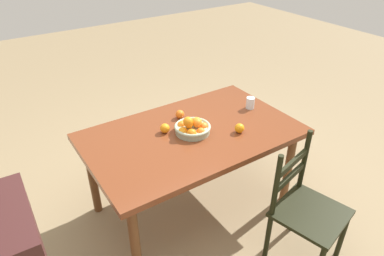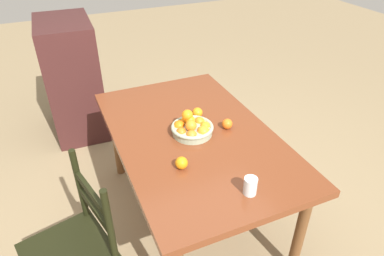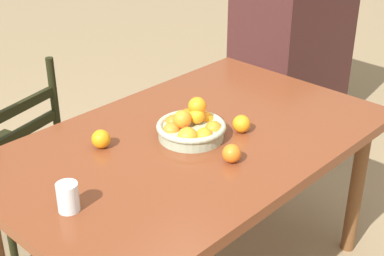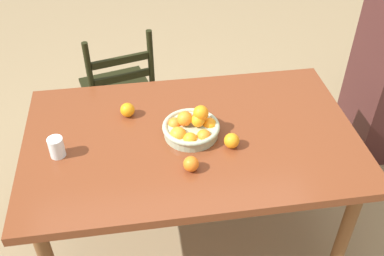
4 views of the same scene
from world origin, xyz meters
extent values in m
plane|color=#8E7956|center=(0.00, 0.00, 0.00)|extent=(12.00, 12.00, 0.00)
cube|color=brown|center=(0.00, 0.00, 0.72)|extent=(1.60, 0.99, 0.05)
cylinder|color=brown|center=(-0.70, -0.39, 0.35)|extent=(0.07, 0.07, 0.70)
cylinder|color=brown|center=(0.70, -0.39, 0.35)|extent=(0.07, 0.07, 0.70)
cylinder|color=brown|center=(0.70, 0.39, 0.35)|extent=(0.07, 0.07, 0.70)
cube|color=black|center=(-0.37, 0.89, 0.44)|extent=(0.53, 0.53, 0.03)
cylinder|color=black|center=(-0.14, 0.76, 0.21)|extent=(0.04, 0.04, 0.43)
cylinder|color=black|center=(-0.14, 0.76, 0.69)|extent=(0.04, 0.04, 0.47)
cylinder|color=black|center=(-0.50, 0.66, 0.69)|extent=(0.04, 0.04, 0.47)
cube|color=black|center=(-0.32, 0.71, 0.65)|extent=(0.34, 0.11, 0.04)
cube|color=black|center=(-0.32, 0.71, 0.77)|extent=(0.34, 0.11, 0.04)
cube|color=#3C1C1B|center=(1.58, 0.59, 0.57)|extent=(0.76, 0.51, 1.13)
cylinder|color=#9FAD8F|center=(0.00, 0.01, 0.77)|extent=(0.26, 0.26, 0.05)
torus|color=#9FAD8F|center=(0.00, 0.01, 0.80)|extent=(0.28, 0.28, 0.02)
sphere|color=orange|center=(0.09, 0.01, 0.79)|extent=(0.07, 0.07, 0.07)
sphere|color=orange|center=(0.06, 0.08, 0.79)|extent=(0.08, 0.08, 0.08)
sphere|color=orange|center=(-0.02, 0.09, 0.79)|extent=(0.07, 0.07, 0.07)
sphere|color=orange|center=(-0.07, 0.04, 0.79)|extent=(0.07, 0.07, 0.07)
sphere|color=orange|center=(-0.07, -0.04, 0.79)|extent=(0.08, 0.08, 0.08)
sphere|color=orange|center=(-0.02, -0.08, 0.79)|extent=(0.07, 0.07, 0.07)
sphere|color=orange|center=(0.05, -0.07, 0.79)|extent=(0.07, 0.07, 0.07)
sphere|color=orange|center=(0.05, 0.02, 0.86)|extent=(0.07, 0.07, 0.07)
sphere|color=orange|center=(-0.03, 0.03, 0.83)|extent=(0.07, 0.07, 0.07)
sphere|color=orange|center=(0.03, 0.01, 0.83)|extent=(0.06, 0.06, 0.06)
sphere|color=orange|center=(0.17, -0.11, 0.78)|extent=(0.07, 0.07, 0.07)
sphere|color=orange|center=(-0.30, 0.20, 0.78)|extent=(0.07, 0.07, 0.07)
sphere|color=orange|center=(-0.04, -0.23, 0.78)|extent=(0.07, 0.07, 0.07)
cylinder|color=silver|center=(-0.62, -0.05, 0.80)|extent=(0.07, 0.07, 0.10)
camera|label=1|loc=(1.23, 1.86, 2.15)|focal=32.51mm
camera|label=2|loc=(-1.71, 0.75, 2.02)|focal=32.34mm
camera|label=3|loc=(-1.42, -1.35, 1.80)|focal=52.54mm
camera|label=4|loc=(-0.24, -1.62, 2.15)|focal=41.83mm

